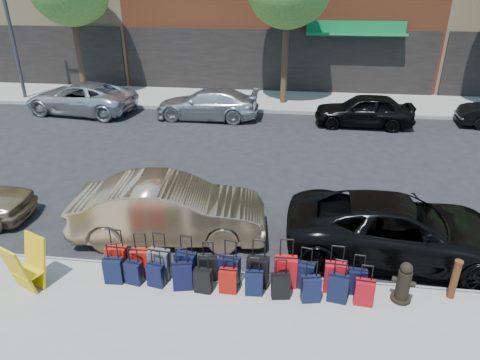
# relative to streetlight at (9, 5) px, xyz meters

# --- Properties ---
(ground) EXTENTS (120.00, 120.00, 0.00)m
(ground) POSITION_rel_streetlight_xyz_m (12.80, -8.80, -4.66)
(ground) COLOR black
(ground) RESTS_ON ground
(sidewalk_near) EXTENTS (60.00, 4.00, 0.15)m
(sidewalk_near) POSITION_rel_streetlight_xyz_m (12.80, -15.30, -4.59)
(sidewalk_near) COLOR gray
(sidewalk_near) RESTS_ON ground
(sidewalk_far) EXTENTS (60.00, 4.00, 0.15)m
(sidewalk_far) POSITION_rel_streetlight_xyz_m (12.80, 1.20, -4.59)
(sidewalk_far) COLOR gray
(sidewalk_far) RESTS_ON ground
(curb_near) EXTENTS (60.00, 0.08, 0.15)m
(curb_near) POSITION_rel_streetlight_xyz_m (12.80, -13.28, -4.59)
(curb_near) COLOR gray
(curb_near) RESTS_ON ground
(curb_far) EXTENTS (60.00, 0.08, 0.15)m
(curb_far) POSITION_rel_streetlight_xyz_m (12.80, -0.82, -4.59)
(curb_far) COLOR gray
(curb_far) RESTS_ON ground
(streetlight) EXTENTS (2.59, 0.18, 8.00)m
(streetlight) POSITION_rel_streetlight_xyz_m (0.00, 0.00, 0.00)
(streetlight) COLOR #333338
(streetlight) RESTS_ON sidewalk_far
(suitcase_front_0) EXTENTS (0.44, 0.26, 1.05)m
(suitcase_front_0) POSITION_rel_streetlight_xyz_m (10.34, -13.62, -4.18)
(suitcase_front_0) COLOR #9C0F0A
(suitcase_front_0) RESTS_ON sidewalk_near
(suitcase_front_1) EXTENTS (0.43, 0.26, 0.99)m
(suitcase_front_1) POSITION_rel_streetlight_xyz_m (10.85, -13.59, -4.20)
(suitcase_front_1) COLOR maroon
(suitcase_front_1) RESTS_ON sidewalk_near
(suitcase_front_2) EXTENTS (0.46, 0.28, 1.04)m
(suitcase_front_2) POSITION_rel_streetlight_xyz_m (11.25, -13.62, -4.18)
(suitcase_front_2) COLOR #403F45
(suitcase_front_2) RESTS_ON sidewalk_near
(suitcase_front_3) EXTENTS (0.46, 0.30, 1.03)m
(suitcase_front_3) POSITION_rel_streetlight_xyz_m (11.81, -13.63, -4.19)
(suitcase_front_3) COLOR black
(suitcase_front_3) RESTS_ON sidewalk_near
(suitcase_front_4) EXTENTS (0.39, 0.24, 0.88)m
(suitcase_front_4) POSITION_rel_streetlight_xyz_m (12.27, -13.55, -4.23)
(suitcase_front_4) COLOR black
(suitcase_front_4) RESTS_ON sidewalk_near
(suitcase_front_5) EXTENTS (0.45, 0.31, 1.01)m
(suitcase_front_5) POSITION_rel_streetlight_xyz_m (12.72, -13.65, -4.20)
(suitcase_front_5) COLOR black
(suitcase_front_5) RESTS_ON sidewalk_near
(suitcase_front_6) EXTENTS (0.46, 0.28, 1.05)m
(suitcase_front_6) POSITION_rel_streetlight_xyz_m (13.29, -13.62, -4.18)
(suitcase_front_6) COLOR black
(suitcase_front_6) RESTS_ON sidewalk_near
(suitcase_front_7) EXTENTS (0.46, 0.27, 1.07)m
(suitcase_front_7) POSITION_rel_streetlight_xyz_m (13.85, -13.57, -4.18)
(suitcase_front_7) COLOR #AE0B11
(suitcase_front_7) RESTS_ON sidewalk_near
(suitcase_front_8) EXTENTS (0.41, 0.28, 0.91)m
(suitcase_front_8) POSITION_rel_streetlight_xyz_m (14.23, -13.57, -4.23)
(suitcase_front_8) COLOR black
(suitcase_front_8) RESTS_ON sidewalk_near
(suitcase_front_9) EXTENTS (0.44, 0.26, 1.03)m
(suitcase_front_9) POSITION_rel_streetlight_xyz_m (14.82, -13.61, -4.19)
(suitcase_front_9) COLOR #A80A18
(suitcase_front_9) RESTS_ON sidewalk_near
(suitcase_front_10) EXTENTS (0.38, 0.23, 0.87)m
(suitcase_front_10) POSITION_rel_streetlight_xyz_m (15.25, -13.62, -4.24)
(suitcase_front_10) COLOR black
(suitcase_front_10) RESTS_ON sidewalk_near
(suitcase_back_0) EXTENTS (0.39, 0.24, 0.90)m
(suitcase_back_0) POSITION_rel_streetlight_xyz_m (10.37, -13.89, -4.23)
(suitcase_back_0) COLOR black
(suitcase_back_0) RESTS_ON sidewalk_near
(suitcase_back_1) EXTENTS (0.37, 0.25, 0.81)m
(suitcase_back_1) POSITION_rel_streetlight_xyz_m (10.78, -13.88, -4.26)
(suitcase_back_1) COLOR black
(suitcase_back_1) RESTS_ON sidewalk_near
(suitcase_back_2) EXTENTS (0.37, 0.26, 0.81)m
(suitcase_back_2) POSITION_rel_streetlight_xyz_m (11.25, -13.90, -4.26)
(suitcase_back_2) COLOR black
(suitcase_back_2) RESTS_ON sidewalk_near
(suitcase_back_3) EXTENTS (0.43, 0.30, 0.93)m
(suitcase_back_3) POSITION_rel_streetlight_xyz_m (11.81, -13.91, -4.22)
(suitcase_back_3) COLOR black
(suitcase_back_3) RESTS_ON sidewalk_near
(suitcase_back_4) EXTENTS (0.36, 0.23, 0.82)m
(suitcase_back_4) POSITION_rel_streetlight_xyz_m (12.23, -13.95, -4.25)
(suitcase_back_4) COLOR black
(suitcase_back_4) RESTS_ON sidewalk_near
(suitcase_back_5) EXTENTS (0.35, 0.21, 0.84)m
(suitcase_back_5) POSITION_rel_streetlight_xyz_m (12.73, -13.90, -4.25)
(suitcase_back_5) COLOR maroon
(suitcase_back_5) RESTS_ON sidewalk_near
(suitcase_back_6) EXTENTS (0.35, 0.22, 0.82)m
(suitcase_back_6) POSITION_rel_streetlight_xyz_m (13.24, -13.90, -4.25)
(suitcase_back_6) COLOR black
(suitcase_back_6) RESTS_ON sidewalk_near
(suitcase_back_7) EXTENTS (0.38, 0.26, 0.85)m
(suitcase_back_7) POSITION_rel_streetlight_xyz_m (13.77, -13.93, -4.25)
(suitcase_back_7) COLOR black
(suitcase_back_7) RESTS_ON sidewalk_near
(suitcase_back_8) EXTENTS (0.40, 0.28, 0.87)m
(suitcase_back_8) POSITION_rel_streetlight_xyz_m (14.35, -13.96, -4.24)
(suitcase_back_8) COLOR black
(suitcase_back_8) RESTS_ON sidewalk_near
(suitcase_back_9) EXTENTS (0.41, 0.28, 0.91)m
(suitcase_back_9) POSITION_rel_streetlight_xyz_m (14.86, -13.89, -4.23)
(suitcase_back_9) COLOR black
(suitcase_back_9) RESTS_ON sidewalk_near
(suitcase_back_10) EXTENTS (0.38, 0.24, 0.86)m
(suitcase_back_10) POSITION_rel_streetlight_xyz_m (15.35, -13.92, -4.24)
(suitcase_back_10) COLOR maroon
(suitcase_back_10) RESTS_ON sidewalk_near
(fire_hydrant) EXTENTS (0.44, 0.39, 0.86)m
(fire_hydrant) POSITION_rel_streetlight_xyz_m (16.10, -13.72, -4.11)
(fire_hydrant) COLOR black
(fire_hydrant) RESTS_ON sidewalk_near
(bollard) EXTENTS (0.16, 0.16, 0.86)m
(bollard) POSITION_rel_streetlight_xyz_m (17.09, -13.52, -4.07)
(bollard) COLOR #38190C
(bollard) RESTS_ON sidewalk_near
(display_rack) EXTENTS (0.82, 0.86, 1.09)m
(display_rack) POSITION_rel_streetlight_xyz_m (8.75, -14.28, -3.97)
(display_rack) COLOR gold
(display_rack) RESTS_ON sidewalk_near
(car_near_1) EXTENTS (4.77, 2.11, 1.52)m
(car_near_1) POSITION_rel_streetlight_xyz_m (10.99, -11.86, -3.90)
(car_near_1) COLOR tan
(car_near_1) RESTS_ON ground
(car_near_2) EXTENTS (5.18, 2.63, 1.40)m
(car_near_2) POSITION_rel_streetlight_xyz_m (16.35, -11.99, -3.96)
(car_near_2) COLOR black
(car_near_2) RESTS_ON ground
(car_far_0) EXTENTS (5.42, 3.04, 1.43)m
(car_far_0) POSITION_rel_streetlight_xyz_m (3.88, -1.90, -3.95)
(car_far_0) COLOR silver
(car_far_0) RESTS_ON ground
(car_far_1) EXTENTS (4.68, 1.97, 1.35)m
(car_far_1) POSITION_rel_streetlight_xyz_m (9.96, -2.01, -3.99)
(car_far_1) COLOR silver
(car_far_1) RESTS_ON ground
(car_far_2) EXTENTS (4.16, 1.76, 1.40)m
(car_far_2) POSITION_rel_streetlight_xyz_m (16.84, -2.25, -3.96)
(car_far_2) COLOR black
(car_far_2) RESTS_ON ground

